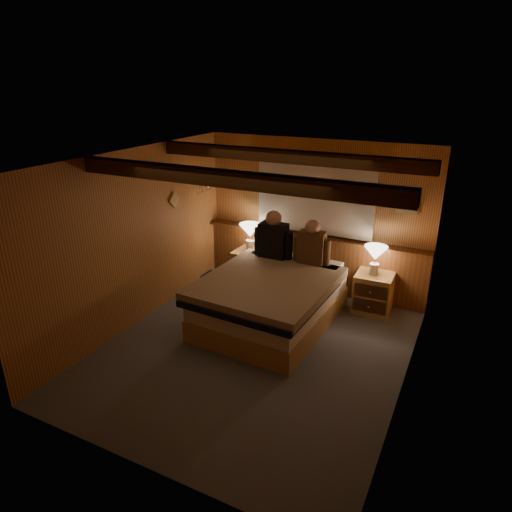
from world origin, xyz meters
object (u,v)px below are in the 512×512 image
Objects in this scene: bed at (271,300)px; person_right at (312,245)px; lamp_right at (375,255)px; lamp_left at (250,232)px; nightstand_right at (373,293)px; person_left at (273,238)px; nightstand_left at (252,268)px; duffel_bag at (219,284)px.

bed is 3.19× the size of person_right.
lamp_left is at bearing 179.23° from lamp_right.
nightstand_right is 1.67m from person_left.
bed is 1.30m from nightstand_left.
duffel_bag is (-2.29, -0.52, -0.72)m from lamp_right.
lamp_left reaches higher than duffel_bag.
person_right is (-0.86, -0.29, 0.10)m from lamp_right.
lamp_right reaches higher than nightstand_left.
person_right reaches higher than lamp_right.
nightstand_left is 1.40× the size of lamp_right.
nightstand_right is at bearing -0.76° from lamp_left.
nightstand_right is 1.15m from person_right.
nightstand_left reaches higher than nightstand_right.
lamp_right is 1.49m from person_left.
person_right is at bearing 2.00° from person_left.
nightstand_left is at bearing 162.57° from person_right.
nightstand_right is (2.00, 0.01, -0.01)m from nightstand_left.
nightstand_right is 1.13× the size of duffel_bag.
lamp_left is at bearing 148.11° from person_left.
lamp_right is at bearing -0.77° from lamp_left.
lamp_left is (-0.04, 0.04, 0.61)m from nightstand_left.
nightstand_right is at bearing 11.77° from duffel_bag.
person_right is at bearing -15.09° from lamp_left.
person_right reaches higher than nightstand_right.
nightstand_right reaches higher than duffel_bag.
lamp_right is 0.58× the size of person_left.
bed is 1.63m from lamp_right.
nightstand_right is at bearing 11.32° from person_left.
lamp_right is 0.64× the size of person_right.
nightstand_left is 2.00m from nightstand_right.
bed reaches higher than nightstand_right.
duffel_bag is at bearing -168.90° from nightstand_right.
lamp_left reaches higher than nightstand_left.
nightstand_left is 2.06m from lamp_right.
person_right reaches higher than duffel_bag.
lamp_left reaches higher than lamp_right.
bed is at bearing -116.06° from person_right.
person_right is (-0.88, -0.29, 0.69)m from nightstand_right.
nightstand_left is at bearing 131.26° from bed.
duffel_bag is (-0.31, -0.51, -0.14)m from nightstand_left.
duffel_bag is at bearing -174.30° from person_right.
lamp_right reaches higher than nightstand_right.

